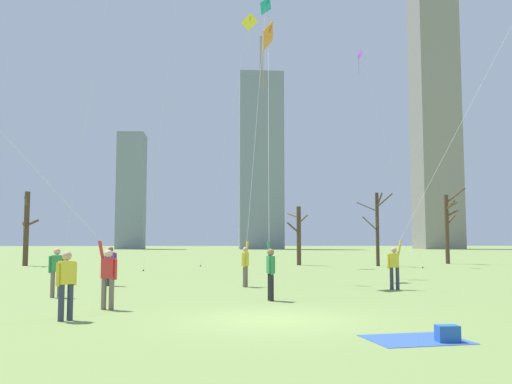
# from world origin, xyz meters

# --- Properties ---
(ground_plane) EXTENTS (400.00, 400.00, 0.00)m
(ground_plane) POSITION_xyz_m (0.00, 0.00, 0.00)
(ground_plane) COLOR #7A934C
(kite_flyer_foreground_right_pink) EXTENTS (8.94, 1.44, 11.20)m
(kite_flyer_foreground_right_pink) POSITION_xyz_m (-5.33, 2.06, 2.14)
(kite_flyer_foreground_right_pink) COLOR #726656
(kite_flyer_foreground_right_pink) RESTS_ON ground
(kite_flyer_foreground_left_teal) EXTENTS (1.87, 6.76, 15.00)m
(kite_flyer_foreground_left_teal) POSITION_xyz_m (0.01, 10.39, 2.94)
(kite_flyer_foreground_left_teal) COLOR #726656
(kite_flyer_foreground_left_teal) RESTS_ON ground
(kite_flyer_midfield_center_green) EXTENTS (7.49, 1.45, 14.49)m
(kite_flyer_midfield_center_green) POSITION_xyz_m (7.05, 7.59, 4.04)
(kite_flyer_midfield_center_green) COLOR #33384C
(kite_flyer_midfield_center_green) RESTS_ON ground
(kite_flyer_far_back_orange) EXTENTS (0.94, 7.58, 11.74)m
(kite_flyer_far_back_orange) POSITION_xyz_m (0.46, 5.69, 3.26)
(kite_flyer_far_back_orange) COLOR black
(kite_flyer_far_back_orange) RESTS_ON ground
(bystander_watching_nearby) EXTENTS (0.49, 0.28, 1.62)m
(bystander_watching_nearby) POSITION_xyz_m (-6.65, 5.66, 0.90)
(bystander_watching_nearby) COLOR #726656
(bystander_watching_nearby) RESTS_ON ground
(bystander_far_off_by_trees) EXTENTS (0.51, 0.22, 1.62)m
(bystander_far_off_by_trees) POSITION_xyz_m (-5.78, 10.40, 0.90)
(bystander_far_off_by_trees) COLOR #33384C
(bystander_far_off_by_trees) RESTS_ON ground
(bystander_strolling_midfield) EXTENTS (0.41, 0.37, 1.62)m
(bystander_strolling_midfield) POSITION_xyz_m (-4.88, 0.11, 0.90)
(bystander_strolling_midfield) COLOR #33384C
(bystander_strolling_midfield) RESTS_ON ground
(distant_kite_drifting_left_yellow) EXTENTS (4.35, 1.12, 19.56)m
(distant_kite_drifting_left_yellow) POSITION_xyz_m (0.86, 28.88, 17.82)
(distant_kite_drifting_left_yellow) COLOR yellow
(distant_kite_drifting_left_yellow) RESTS_ON ground
(distant_kite_low_near_trees_purple) EXTENTS (3.09, 5.20, 17.04)m
(distant_kite_low_near_trees_purple) POSITION_xyz_m (10.15, 28.53, 14.75)
(distant_kite_low_near_trees_purple) COLOR purple
(distant_kite_low_near_trees_purple) RESTS_ON ground
(picnic_spot) EXTENTS (1.99, 1.66, 0.31)m
(picnic_spot) POSITION_xyz_m (2.69, -3.07, 0.09)
(picnic_spot) COLOR #3359B2
(picnic_spot) RESTS_ON ground
(bare_tree_right_of_center) EXTENTS (1.46, 2.70, 4.54)m
(bare_tree_right_of_center) POSITION_xyz_m (4.96, 29.76, 2.38)
(bare_tree_right_of_center) COLOR #4C3828
(bare_tree_right_of_center) RESTS_ON ground
(bare_tree_far_right_edge) EXTENTS (1.47, 2.41, 6.22)m
(bare_tree_far_right_edge) POSITION_xyz_m (17.61, 31.47, 3.17)
(bare_tree_far_right_edge) COLOR #4C3828
(bare_tree_far_right_edge) RESTS_ON ground
(bare_tree_center) EXTENTS (2.29, 2.60, 5.48)m
(bare_tree_center) POSITION_xyz_m (10.60, 27.71, 3.01)
(bare_tree_center) COLOR #423326
(bare_tree_center) RESTS_ON ground
(bare_tree_leftmost) EXTENTS (1.24, 1.47, 5.60)m
(bare_tree_leftmost) POSITION_xyz_m (-15.74, 29.98, 2.89)
(bare_tree_leftmost) COLOR #4C3828
(bare_tree_leftmost) RESTS_ON ground
(skyline_short_annex) EXTENTS (9.56, 8.96, 67.36)m
(skyline_short_annex) POSITION_xyz_m (50.73, 115.50, 33.68)
(skyline_short_annex) COLOR gray
(skyline_short_annex) RESTS_ON ground
(skyline_squat_block) EXTENTS (10.17, 7.53, 50.72)m
(skyline_squat_block) POSITION_xyz_m (8.78, 116.28, 20.67)
(skyline_squat_block) COLOR gray
(skyline_squat_block) RESTS_ON ground
(skyline_tall_tower) EXTENTS (6.04, 7.71, 27.12)m
(skyline_tall_tower) POSITION_xyz_m (-21.58, 119.31, 13.56)
(skyline_tall_tower) COLOR gray
(skyline_tall_tower) RESTS_ON ground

